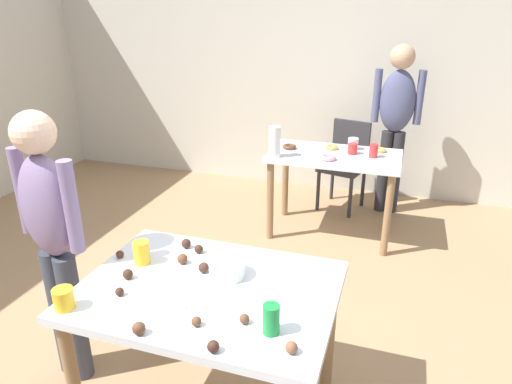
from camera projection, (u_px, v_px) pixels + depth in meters
name	position (u px, v px, depth m)	size (l,w,h in m)	color
ground_plane	(199.00, 384.00, 2.47)	(6.40, 6.40, 0.00)	#9E7A56
wall_back	(321.00, 69.00, 4.80)	(6.40, 0.10, 2.60)	beige
dining_table_near	(209.00, 306.00, 2.05)	(1.13, 0.82, 0.75)	silver
dining_table_far	(334.00, 167.00, 3.90)	(1.10, 0.63, 0.75)	silver
chair_far_table	(346.00, 159.00, 4.53)	(0.49, 0.49, 0.87)	#2D2D33
person_girl_near	(52.00, 230.00, 2.24)	(0.45, 0.27, 1.48)	#383D4C
person_adult_far	(396.00, 115.00, 4.23)	(0.45, 0.22, 1.61)	#28282D
mixing_bowl	(227.00, 269.00, 2.09)	(0.17, 0.17, 0.07)	white
soda_can	(271.00, 319.00, 1.71)	(0.07, 0.07, 0.12)	#198438
fork_near	(168.00, 304.00, 1.89)	(0.17, 0.02, 0.01)	silver
cup_near_0	(64.00, 299.00, 1.85)	(0.08, 0.08, 0.09)	yellow
cup_near_1	(142.00, 252.00, 2.18)	(0.08, 0.08, 0.11)	yellow
cake_ball_0	(244.00, 319.00, 1.77)	(0.04, 0.04, 0.04)	brown
cake_ball_1	(139.00, 328.00, 1.71)	(0.05, 0.05, 0.05)	brown
cake_ball_2	(204.00, 267.00, 2.12)	(0.05, 0.05, 0.05)	#3D2319
cake_ball_3	(199.00, 249.00, 2.28)	(0.04, 0.04, 0.04)	#3D2319
cake_ball_4	(291.00, 348.00, 1.62)	(0.05, 0.05, 0.05)	brown
cake_ball_5	(120.00, 254.00, 2.24)	(0.04, 0.04, 0.04)	#3D2319
cake_ball_6	(213.00, 347.00, 1.62)	(0.05, 0.05, 0.05)	#3D2319
cake_ball_7	(120.00, 292.00, 1.95)	(0.04, 0.04, 0.04)	#3D2319
cake_ball_8	(183.00, 259.00, 2.19)	(0.05, 0.05, 0.05)	brown
cake_ball_9	(196.00, 321.00, 1.76)	(0.04, 0.04, 0.04)	brown
cake_ball_10	(186.00, 243.00, 2.33)	(0.05, 0.05, 0.05)	#3D2319
cake_ball_11	(128.00, 274.00, 2.07)	(0.05, 0.05, 0.05)	#3D2319
pitcher_far	(275.00, 142.00, 3.73)	(0.10, 0.10, 0.26)	white
cup_far_0	(374.00, 151.00, 3.74)	(0.07, 0.07, 0.11)	red
cup_far_1	(353.00, 149.00, 3.84)	(0.08, 0.08, 0.09)	red
cup_far_2	(353.00, 144.00, 3.96)	(0.09, 0.09, 0.10)	white
donut_far_0	(328.00, 158.00, 3.69)	(0.13, 0.13, 0.04)	pink
donut_far_1	(380.00, 150.00, 3.90)	(0.11, 0.11, 0.03)	gold
donut_far_2	(332.00, 147.00, 3.98)	(0.11, 0.11, 0.03)	gold
donut_far_3	(289.00, 147.00, 3.99)	(0.12, 0.12, 0.04)	brown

